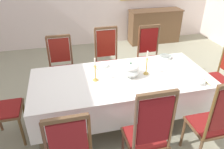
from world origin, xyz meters
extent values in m
cube|color=#999880|center=(0.00, 0.00, -0.02)|extent=(7.04, 5.94, 0.04)
cylinder|color=brown|center=(-1.14, -0.74, 0.37)|extent=(0.07, 0.07, 0.73)
cylinder|color=brown|center=(1.14, -0.74, 0.37)|extent=(0.07, 0.07, 0.73)
cylinder|color=brown|center=(-1.14, 0.15, 0.37)|extent=(0.07, 0.07, 0.73)
cylinder|color=brown|center=(1.14, 0.15, 0.37)|extent=(0.07, 0.07, 0.73)
cube|color=brown|center=(0.00, -0.29, 0.69)|extent=(2.35, 0.97, 0.08)
cube|color=brown|center=(0.00, -0.29, 0.75)|extent=(2.47, 1.09, 0.03)
cube|color=white|center=(0.00, -0.29, 0.76)|extent=(2.49, 1.11, 0.00)
cube|color=white|center=(0.00, -0.84, 0.55)|extent=(2.49, 0.00, 0.43)
cube|color=white|center=(0.00, 0.25, 0.55)|extent=(2.49, 0.00, 0.43)
cube|color=white|center=(-1.24, -0.29, 0.55)|extent=(0.00, 1.11, 0.43)
cube|color=white|center=(1.24, -0.29, 0.55)|extent=(0.00, 1.11, 0.43)
cylinder|color=brown|center=(-1.00, -1.37, 0.79)|extent=(0.03, 0.03, 0.60)
cylinder|color=brown|center=(-0.61, -1.37, 0.79)|extent=(0.03, 0.03, 0.60)
cube|color=maroon|center=(-0.80, -1.37, 0.82)|extent=(0.34, 0.02, 0.45)
cube|color=brown|center=(-0.80, -1.37, 1.09)|extent=(0.40, 0.04, 0.04)
cylinder|color=brown|center=(-0.61, 0.41, 0.23)|extent=(0.04, 0.04, 0.47)
cylinder|color=brown|center=(-0.99, 0.41, 0.23)|extent=(0.04, 0.04, 0.47)
cylinder|color=brown|center=(-0.61, 0.77, 0.23)|extent=(0.04, 0.04, 0.47)
cylinder|color=brown|center=(-0.99, 0.77, 0.23)|extent=(0.04, 0.04, 0.47)
cube|color=brown|center=(-0.80, 0.59, 0.48)|extent=(0.44, 0.42, 0.03)
cube|color=maroon|center=(-0.80, 0.59, 0.50)|extent=(0.40, 0.38, 0.02)
cylinder|color=brown|center=(-0.61, 0.78, 0.77)|extent=(0.03, 0.03, 0.56)
cylinder|color=brown|center=(-1.00, 0.78, 0.77)|extent=(0.03, 0.03, 0.56)
cube|color=maroon|center=(-0.80, 0.78, 0.80)|extent=(0.34, 0.02, 0.43)
cube|color=brown|center=(-0.80, 0.78, 1.06)|extent=(0.40, 0.04, 0.04)
cylinder|color=brown|center=(-0.17, -1.00, 0.23)|extent=(0.04, 0.04, 0.47)
cylinder|color=brown|center=(0.21, -1.00, 0.23)|extent=(0.04, 0.04, 0.47)
cube|color=brown|center=(0.02, -1.18, 0.48)|extent=(0.44, 0.42, 0.03)
cube|color=maroon|center=(0.02, -1.18, 0.50)|extent=(0.40, 0.38, 0.02)
cylinder|color=brown|center=(-0.17, -1.37, 0.85)|extent=(0.03, 0.03, 0.71)
cylinder|color=brown|center=(0.22, -1.37, 0.85)|extent=(0.03, 0.03, 0.71)
cube|color=maroon|center=(0.02, -1.37, 0.88)|extent=(0.34, 0.02, 0.54)
cube|color=brown|center=(0.02, -1.37, 1.20)|extent=(0.40, 0.04, 0.04)
cylinder|color=brown|center=(0.21, 0.41, 0.23)|extent=(0.04, 0.04, 0.47)
cylinder|color=brown|center=(-0.17, 0.41, 0.23)|extent=(0.04, 0.04, 0.47)
cylinder|color=brown|center=(0.21, 0.77, 0.23)|extent=(0.04, 0.04, 0.47)
cylinder|color=brown|center=(-0.17, 0.77, 0.23)|extent=(0.04, 0.04, 0.47)
cube|color=brown|center=(0.02, 0.59, 0.48)|extent=(0.44, 0.42, 0.03)
cube|color=maroon|center=(0.02, 0.59, 0.50)|extent=(0.40, 0.38, 0.02)
cylinder|color=brown|center=(0.22, 0.78, 0.81)|extent=(0.03, 0.03, 0.64)
cylinder|color=brown|center=(-0.17, 0.78, 0.81)|extent=(0.03, 0.03, 0.64)
cube|color=maroon|center=(0.02, 0.78, 0.85)|extent=(0.34, 0.02, 0.49)
cube|color=brown|center=(0.02, 0.78, 1.14)|extent=(0.40, 0.04, 0.04)
cylinder|color=brown|center=(0.65, -1.00, 0.23)|extent=(0.04, 0.04, 0.47)
cylinder|color=brown|center=(1.03, -1.00, 0.23)|extent=(0.04, 0.04, 0.47)
cube|color=brown|center=(0.84, -1.18, 0.48)|extent=(0.44, 0.42, 0.03)
cube|color=maroon|center=(0.84, -1.18, 0.50)|extent=(0.40, 0.38, 0.02)
cylinder|color=brown|center=(0.64, -1.37, 0.84)|extent=(0.03, 0.03, 0.69)
cylinder|color=brown|center=(1.03, 0.41, 0.23)|extent=(0.04, 0.04, 0.47)
cylinder|color=brown|center=(0.65, 0.41, 0.23)|extent=(0.04, 0.04, 0.47)
cylinder|color=brown|center=(1.03, 0.77, 0.23)|extent=(0.04, 0.04, 0.47)
cylinder|color=brown|center=(0.65, 0.77, 0.23)|extent=(0.04, 0.04, 0.47)
cube|color=brown|center=(0.84, 0.59, 0.48)|extent=(0.44, 0.42, 0.03)
cube|color=maroon|center=(0.84, 0.59, 0.50)|extent=(0.40, 0.38, 0.02)
cylinder|color=brown|center=(1.03, 0.78, 0.80)|extent=(0.03, 0.03, 0.62)
cylinder|color=brown|center=(0.64, 0.78, 0.80)|extent=(0.03, 0.03, 0.62)
cube|color=maroon|center=(0.84, 0.78, 0.83)|extent=(0.34, 0.02, 0.47)
cube|color=brown|center=(0.84, 0.78, 1.11)|extent=(0.40, 0.04, 0.04)
cylinder|color=brown|center=(-1.40, -0.10, 0.23)|extent=(0.04, 0.04, 0.47)
cylinder|color=brown|center=(-1.40, -0.48, 0.23)|extent=(0.04, 0.04, 0.47)
cube|color=brown|center=(-1.58, -0.29, 0.48)|extent=(0.42, 0.44, 0.03)
cube|color=maroon|center=(-1.58, -0.29, 0.50)|extent=(0.38, 0.40, 0.02)
cylinder|color=brown|center=(1.40, -0.48, 0.23)|extent=(0.04, 0.04, 0.47)
cylinder|color=brown|center=(1.40, -0.10, 0.23)|extent=(0.04, 0.04, 0.47)
cylinder|color=brown|center=(1.76, -0.10, 0.23)|extent=(0.04, 0.04, 0.47)
cube|color=brown|center=(1.58, -0.29, 0.48)|extent=(0.42, 0.44, 0.03)
cube|color=maroon|center=(1.58, -0.29, 0.50)|extent=(0.38, 0.40, 0.02)
cylinder|color=brown|center=(1.77, -0.10, 0.84)|extent=(0.03, 0.03, 0.70)
cylinder|color=white|center=(0.13, -0.29, 0.78)|extent=(0.15, 0.15, 0.02)
ellipsoid|color=white|center=(0.13, -0.29, 0.85)|extent=(0.27, 0.27, 0.12)
ellipsoid|color=silver|center=(0.13, -0.29, 0.92)|extent=(0.24, 0.24, 0.09)
sphere|color=#467857|center=(0.13, -0.29, 0.97)|extent=(0.03, 0.03, 0.03)
cylinder|color=gold|center=(-0.36, -0.29, 0.77)|extent=(0.07, 0.07, 0.02)
cylinder|color=gold|center=(-0.36, -0.29, 0.88)|extent=(0.02, 0.02, 0.20)
cone|color=gold|center=(-0.36, -0.29, 0.99)|extent=(0.04, 0.04, 0.02)
cylinder|color=silver|center=(-0.36, -0.29, 1.05)|extent=(0.02, 0.02, 0.10)
cylinder|color=gold|center=(0.36, -0.29, 0.77)|extent=(0.07, 0.07, 0.02)
cylinder|color=gold|center=(0.36, -0.29, 0.89)|extent=(0.02, 0.02, 0.23)
cone|color=gold|center=(0.36, -0.29, 1.01)|extent=(0.04, 0.04, 0.02)
cylinder|color=silver|center=(0.36, -0.29, 1.07)|extent=(0.02, 0.02, 0.10)
cylinder|color=white|center=(-0.18, 0.08, 0.78)|extent=(0.17, 0.17, 0.03)
cylinder|color=white|center=(-0.18, 0.08, 0.79)|extent=(0.14, 0.14, 0.02)
torus|color=#467857|center=(-0.18, 0.08, 0.79)|extent=(0.16, 0.16, 0.01)
cylinder|color=white|center=(0.96, -0.69, 0.79)|extent=(0.17, 0.17, 0.04)
cylinder|color=white|center=(0.96, -0.69, 0.79)|extent=(0.14, 0.14, 0.03)
torus|color=#467857|center=(0.96, -0.69, 0.80)|extent=(0.16, 0.16, 0.01)
cylinder|color=white|center=(0.86, 0.12, 0.79)|extent=(0.19, 0.19, 0.04)
cylinder|color=white|center=(0.86, 0.12, 0.79)|extent=(0.16, 0.16, 0.03)
torus|color=#467857|center=(0.86, 0.12, 0.81)|extent=(0.19, 0.19, 0.01)
cube|color=gold|center=(-0.29, 0.04, 0.77)|extent=(0.04, 0.14, 0.00)
ellipsoid|color=gold|center=(-0.31, 0.12, 0.77)|extent=(0.03, 0.05, 0.01)
cube|color=gold|center=(1.07, -0.73, 0.77)|extent=(0.02, 0.14, 0.00)
ellipsoid|color=gold|center=(1.07, -0.64, 0.77)|extent=(0.03, 0.05, 0.01)
cube|color=brown|center=(1.82, 2.69, 0.44)|extent=(1.40, 0.44, 0.88)
cube|color=brown|center=(1.82, 2.69, 0.89)|extent=(1.44, 0.48, 0.02)
cube|color=brown|center=(2.17, 2.91, 0.44)|extent=(0.59, 0.01, 0.70)
cube|color=brown|center=(1.47, 2.91, 0.44)|extent=(0.59, 0.01, 0.70)
camera|label=1|loc=(-0.76, -2.82, 2.32)|focal=35.14mm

